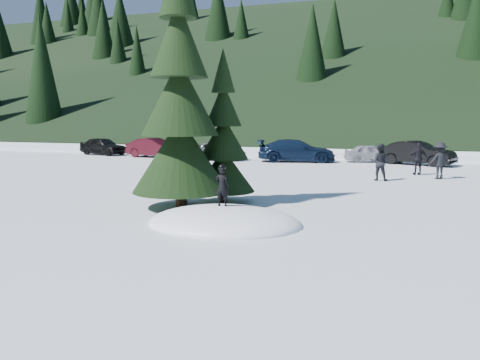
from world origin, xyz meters
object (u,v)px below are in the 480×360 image
(spruce_short, at_px, (223,143))
(car_2, at_px, (217,151))
(car_3, at_px, (296,151))
(adult_2, at_px, (439,161))
(adult_1, at_px, (418,159))
(spruce_tall, at_px, (180,108))
(car_0, at_px, (103,146))
(adult_0, at_px, (379,162))
(car_1, at_px, (155,148))
(car_5, at_px, (417,153))
(car_4, at_px, (371,153))
(child_skier, at_px, (222,186))

(spruce_short, relative_size, car_2, 1.20)
(car_3, bearing_deg, spruce_short, 171.52)
(adult_2, bearing_deg, adult_1, -83.77)
(spruce_tall, bearing_deg, adult_1, 56.88)
(adult_2, bearing_deg, car_0, -43.72)
(adult_0, relative_size, car_1, 0.40)
(car_0, distance_m, car_1, 5.23)
(adult_1, xyz_separation_m, car_1, (-18.50, 5.48, -0.12))
(adult_0, distance_m, adult_1, 3.50)
(spruce_tall, xyz_separation_m, car_2, (-5.41, 17.32, -2.70))
(car_2, relative_size, car_5, 0.97)
(adult_1, bearing_deg, car_4, -84.92)
(adult_0, xyz_separation_m, car_3, (-5.70, 8.24, -0.12))
(adult_2, distance_m, car_3, 10.79)
(spruce_tall, relative_size, car_1, 1.95)
(adult_0, height_order, adult_2, adult_2)
(car_3, bearing_deg, adult_0, -156.08)
(car_3, height_order, car_4, car_3)
(spruce_tall, relative_size, adult_1, 5.07)
(adult_0, xyz_separation_m, car_5, (2.04, 8.62, -0.12))
(spruce_short, bearing_deg, car_0, 134.44)
(spruce_short, bearing_deg, child_skier, -70.46)
(adult_0, bearing_deg, car_2, -31.79)
(car_3, bearing_deg, car_0, 75.54)
(adult_2, bearing_deg, spruce_tall, 24.32)
(adult_1, distance_m, car_4, 7.07)
(car_1, bearing_deg, car_2, -87.63)
(adult_0, relative_size, adult_1, 1.04)
(car_0, bearing_deg, car_4, -75.54)
(spruce_short, xyz_separation_m, car_4, (4.25, 17.29, -1.50))
(car_3, xyz_separation_m, car_4, (4.88, 1.26, -0.15))
(spruce_tall, height_order, car_4, spruce_tall)
(child_skier, relative_size, car_2, 0.25)
(spruce_short, distance_m, car_2, 17.22)
(child_skier, distance_m, car_3, 19.12)
(car_1, xyz_separation_m, car_2, (5.16, -0.31, -0.10))
(adult_2, bearing_deg, car_1, -45.80)
(spruce_short, height_order, adult_0, spruce_short)
(child_skier, relative_size, car_1, 0.26)
(car_3, bearing_deg, car_1, 78.18)
(spruce_short, height_order, car_2, spruce_short)
(car_2, bearing_deg, car_1, 105.60)
(adult_1, distance_m, adult_2, 1.68)
(adult_2, relative_size, car_4, 0.51)
(child_skier, distance_m, adult_0, 11.52)
(adult_2, xyz_separation_m, car_5, (-0.73, 7.08, -0.15))
(child_skier, height_order, adult_1, adult_1)
(adult_1, bearing_deg, car_5, -108.97)
(child_skier, height_order, car_1, child_skier)
(adult_0, relative_size, car_2, 0.39)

